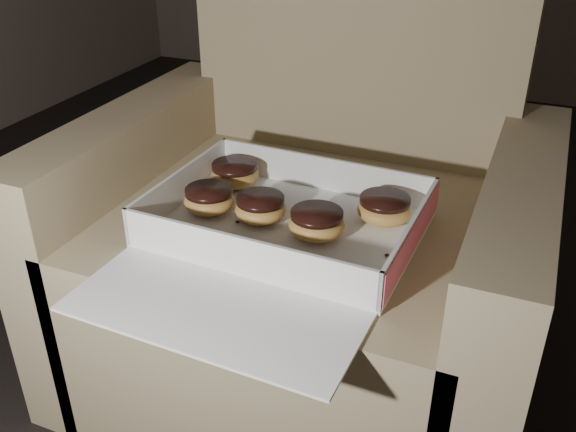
% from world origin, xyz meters
% --- Properties ---
extents(armchair, '(0.83, 0.70, 0.87)m').
position_xyz_m(armchair, '(-0.41, 0.34, 0.27)').
color(armchair, '#857A55').
rests_on(armchair, floor).
extents(bakery_box, '(0.44, 0.51, 0.07)m').
position_xyz_m(bakery_box, '(-0.40, 0.16, 0.40)').
color(bakery_box, white).
rests_on(bakery_box, armchair).
extents(donut_a, '(0.09, 0.09, 0.04)m').
position_xyz_m(donut_a, '(-0.55, 0.20, 0.42)').
color(donut_a, gold).
rests_on(donut_a, bakery_box).
extents(donut_b, '(0.09, 0.09, 0.05)m').
position_xyz_m(donut_b, '(-0.35, 0.19, 0.42)').
color(donut_b, gold).
rests_on(donut_b, bakery_box).
extents(donut_c, '(0.09, 0.09, 0.05)m').
position_xyz_m(donut_c, '(-0.55, 0.30, 0.42)').
color(donut_c, gold).
rests_on(donut_c, bakery_box).
extents(donut_d, '(0.09, 0.09, 0.04)m').
position_xyz_m(donut_d, '(-0.45, 0.20, 0.42)').
color(donut_d, gold).
rests_on(donut_d, bakery_box).
extents(donut_e, '(0.09, 0.09, 0.05)m').
position_xyz_m(donut_e, '(-0.26, 0.28, 0.42)').
color(donut_e, gold).
rests_on(donut_e, bakery_box).
extents(crumb_a, '(0.01, 0.01, 0.00)m').
position_xyz_m(crumb_a, '(-0.23, 0.17, 0.40)').
color(crumb_a, black).
rests_on(crumb_a, bakery_box).
extents(crumb_b, '(0.01, 0.01, 0.00)m').
position_xyz_m(crumb_b, '(-0.22, 0.13, 0.40)').
color(crumb_b, black).
rests_on(crumb_b, bakery_box).
extents(crumb_c, '(0.01, 0.01, 0.00)m').
position_xyz_m(crumb_c, '(-0.49, 0.18, 0.40)').
color(crumb_c, black).
rests_on(crumb_c, bakery_box).
extents(crumb_d, '(0.01, 0.01, 0.00)m').
position_xyz_m(crumb_d, '(-0.55, 0.08, 0.40)').
color(crumb_d, black).
rests_on(crumb_d, bakery_box).
extents(crumb_e, '(0.01, 0.01, 0.00)m').
position_xyz_m(crumb_e, '(-0.47, 0.13, 0.40)').
color(crumb_e, black).
rests_on(crumb_e, bakery_box).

